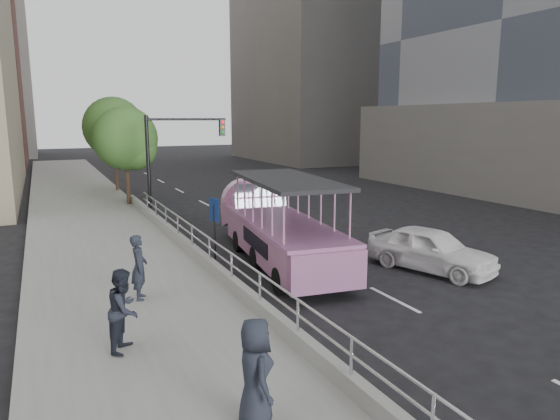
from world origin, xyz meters
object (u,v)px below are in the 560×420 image
(pedestrian_far, at_px, (255,373))
(traffic_signal, at_px, (172,149))
(parking_sign, at_px, (214,224))
(street_tree_far, at_px, (116,130))
(duck_boat, at_px, (275,228))
(car, at_px, (431,249))
(pedestrian_near, at_px, (139,267))
(street_tree_near, at_px, (128,141))
(pedestrian_mid, at_px, (124,310))

(pedestrian_far, relative_size, traffic_signal, 0.34)
(parking_sign, distance_m, street_tree_far, 19.13)
(duck_boat, xyz_separation_m, car, (4.11, -3.51, -0.41))
(pedestrian_near, xyz_separation_m, traffic_signal, (3.88, 12.15, 2.32))
(duck_boat, distance_m, traffic_signal, 9.69)
(street_tree_near, bearing_deg, pedestrian_mid, -99.53)
(duck_boat, height_order, street_tree_near, street_tree_near)
(pedestrian_far, xyz_separation_m, street_tree_far, (1.89, 28.07, 3.12))
(pedestrian_near, relative_size, street_tree_near, 0.31)
(pedestrian_far, relative_size, street_tree_near, 0.31)
(pedestrian_mid, bearing_deg, street_tree_near, 19.90)
(duck_boat, relative_size, pedestrian_near, 5.46)
(street_tree_near, height_order, street_tree_far, street_tree_far)
(duck_boat, height_order, traffic_signal, traffic_signal)
(parking_sign, distance_m, traffic_signal, 9.74)
(traffic_signal, bearing_deg, pedestrian_far, -99.99)
(pedestrian_mid, distance_m, street_tree_near, 18.91)
(duck_boat, distance_m, pedestrian_near, 6.03)
(pedestrian_near, distance_m, street_tree_near, 15.96)
(traffic_signal, bearing_deg, car, -66.61)
(car, xyz_separation_m, parking_sign, (-6.45, 3.31, 0.82))
(parking_sign, relative_size, street_tree_near, 0.43)
(pedestrian_mid, height_order, street_tree_near, street_tree_near)
(car, bearing_deg, parking_sign, 134.10)
(street_tree_far, bearing_deg, duck_boat, -81.43)
(pedestrian_near, relative_size, pedestrian_far, 0.99)
(car, height_order, pedestrian_far, pedestrian_far)
(pedestrian_near, height_order, street_tree_far, street_tree_far)
(pedestrian_near, relative_size, parking_sign, 0.72)
(duck_boat, height_order, street_tree_far, street_tree_far)
(pedestrian_far, bearing_deg, street_tree_far, 0.67)
(duck_boat, xyz_separation_m, pedestrian_near, (-5.30, -2.86, 0.02))
(street_tree_near, relative_size, street_tree_far, 0.89)
(pedestrian_mid, distance_m, traffic_signal, 15.93)
(pedestrian_far, bearing_deg, pedestrian_near, 9.76)
(pedestrian_mid, xyz_separation_m, traffic_signal, (4.70, 15.04, 2.33))
(duck_boat, xyz_separation_m, street_tree_near, (-3.02, 12.72, 2.67))
(car, relative_size, pedestrian_far, 2.45)
(traffic_signal, distance_m, street_tree_far, 9.57)
(parking_sign, height_order, traffic_signal, traffic_signal)
(pedestrian_near, height_order, parking_sign, parking_sign)
(car, xyz_separation_m, pedestrian_mid, (-10.24, -2.23, 0.43))
(duck_boat, bearing_deg, pedestrian_far, -116.73)
(parking_sign, bearing_deg, pedestrian_far, -104.53)
(traffic_signal, height_order, street_tree_near, street_tree_near)
(pedestrian_mid, bearing_deg, pedestrian_near, 13.66)
(parking_sign, bearing_deg, street_tree_far, 91.46)
(parking_sign, xyz_separation_m, street_tree_far, (-0.48, 18.93, 2.75))
(street_tree_far, bearing_deg, pedestrian_far, -93.85)
(pedestrian_far, xyz_separation_m, parking_sign, (2.37, 9.14, 0.38))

